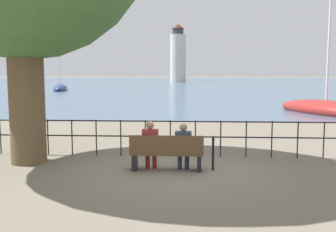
{
  "coord_description": "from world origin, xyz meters",
  "views": [
    {
      "loc": [
        0.58,
        -9.03,
        2.35
      ],
      "look_at": [
        0.0,
        0.5,
        1.29
      ],
      "focal_mm": 40.0,
      "sensor_mm": 36.0,
      "label": 1
    }
  ],
  "objects_px": {
    "park_bench": "(167,153)",
    "sailboat_0": "(60,88)",
    "seated_person_left": "(150,143)",
    "sailboat_2": "(326,109)",
    "seated_person_right": "(183,144)",
    "harbor_lighthouse": "(178,55)",
    "closed_umbrella": "(213,151)"
  },
  "relations": [
    {
      "from": "seated_person_left",
      "to": "harbor_lighthouse",
      "type": "distance_m",
      "value": 111.2
    },
    {
      "from": "closed_umbrella",
      "to": "sailboat_2",
      "type": "height_order",
      "value": "sailboat_2"
    },
    {
      "from": "sailboat_0",
      "to": "closed_umbrella",
      "type": "bearing_deg",
      "value": -81.33
    },
    {
      "from": "sailboat_0",
      "to": "sailboat_2",
      "type": "distance_m",
      "value": 43.07
    },
    {
      "from": "seated_person_left",
      "to": "sailboat_0",
      "type": "distance_m",
      "value": 50.5
    },
    {
      "from": "closed_umbrella",
      "to": "seated_person_right",
      "type": "bearing_deg",
      "value": -173.7
    },
    {
      "from": "sailboat_2",
      "to": "harbor_lighthouse",
      "type": "bearing_deg",
      "value": 74.16
    },
    {
      "from": "sailboat_2",
      "to": "seated_person_right",
      "type": "bearing_deg",
      "value": -143.78
    },
    {
      "from": "closed_umbrella",
      "to": "harbor_lighthouse",
      "type": "bearing_deg",
      "value": 92.42
    },
    {
      "from": "seated_person_left",
      "to": "harbor_lighthouse",
      "type": "height_order",
      "value": "harbor_lighthouse"
    },
    {
      "from": "park_bench",
      "to": "closed_umbrella",
      "type": "xyz_separation_m",
      "value": [
        1.14,
        0.16,
        0.05
      ]
    },
    {
      "from": "sailboat_0",
      "to": "harbor_lighthouse",
      "type": "distance_m",
      "value": 66.43
    },
    {
      "from": "seated_person_right",
      "to": "sailboat_0",
      "type": "xyz_separation_m",
      "value": [
        -19.65,
        46.85,
        -0.36
      ]
    },
    {
      "from": "seated_person_right",
      "to": "sailboat_0",
      "type": "distance_m",
      "value": 50.81
    },
    {
      "from": "seated_person_right",
      "to": "sailboat_0",
      "type": "bearing_deg",
      "value": 112.75
    },
    {
      "from": "closed_umbrella",
      "to": "sailboat_0",
      "type": "height_order",
      "value": "sailboat_0"
    },
    {
      "from": "park_bench",
      "to": "seated_person_left",
      "type": "xyz_separation_m",
      "value": [
        -0.41,
        0.08,
        0.24
      ]
    },
    {
      "from": "seated_person_right",
      "to": "sailboat_0",
      "type": "height_order",
      "value": "sailboat_0"
    },
    {
      "from": "park_bench",
      "to": "sailboat_0",
      "type": "bearing_deg",
      "value": 112.3
    },
    {
      "from": "seated_person_left",
      "to": "closed_umbrella",
      "type": "xyz_separation_m",
      "value": [
        1.55,
        0.08,
        -0.19
      ]
    },
    {
      "from": "seated_person_left",
      "to": "seated_person_right",
      "type": "height_order",
      "value": "seated_person_left"
    },
    {
      "from": "seated_person_right",
      "to": "sailboat_0",
      "type": "relative_size",
      "value": 0.13
    },
    {
      "from": "seated_person_left",
      "to": "closed_umbrella",
      "type": "distance_m",
      "value": 1.56
    },
    {
      "from": "seated_person_right",
      "to": "harbor_lighthouse",
      "type": "bearing_deg",
      "value": 92.04
    },
    {
      "from": "park_bench",
      "to": "sailboat_2",
      "type": "xyz_separation_m",
      "value": [
        8.81,
        14.25,
        -0.14
      ]
    },
    {
      "from": "seated_person_right",
      "to": "sailboat_2",
      "type": "xyz_separation_m",
      "value": [
        8.4,
        14.17,
        -0.36
      ]
    },
    {
      "from": "sailboat_2",
      "to": "harbor_lighthouse",
      "type": "relative_size",
      "value": 0.63
    },
    {
      "from": "seated_person_right",
      "to": "closed_umbrella",
      "type": "bearing_deg",
      "value": 6.3
    },
    {
      "from": "seated_person_left",
      "to": "sailboat_2",
      "type": "height_order",
      "value": "sailboat_2"
    },
    {
      "from": "seated_person_right",
      "to": "harbor_lighthouse",
      "type": "relative_size",
      "value": 0.06
    },
    {
      "from": "park_bench",
      "to": "sailboat_2",
      "type": "height_order",
      "value": "sailboat_2"
    },
    {
      "from": "closed_umbrella",
      "to": "sailboat_2",
      "type": "xyz_separation_m",
      "value": [
        7.67,
        14.09,
        -0.2
      ]
    }
  ]
}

